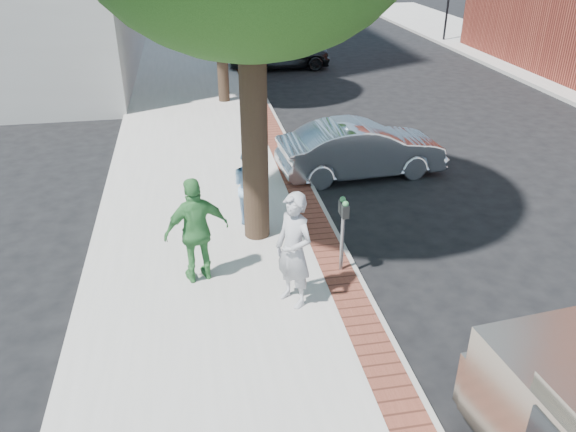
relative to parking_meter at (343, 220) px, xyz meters
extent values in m
plane|color=black|center=(-0.77, -0.28, -1.21)|extent=(120.00, 120.00, 0.00)
cube|color=#9E9991|center=(-2.27, 7.72, -1.13)|extent=(5.00, 60.00, 0.15)
cube|color=brown|center=(-0.07, 7.72, -1.05)|extent=(0.60, 60.00, 0.01)
cube|color=gray|center=(0.28, 7.72, -1.13)|extent=(0.10, 60.00, 0.15)
cylinder|color=black|center=(0.13, 21.72, 0.69)|extent=(0.12, 0.12, 3.80)
cylinder|color=black|center=(11.73, 21.72, 0.69)|extent=(0.12, 0.12, 3.80)
cylinder|color=black|center=(-1.37, 1.62, 1.14)|extent=(0.52, 0.52, 4.40)
cylinder|color=black|center=(-1.27, 11.72, 0.87)|extent=(0.40, 0.40, 3.85)
cylinder|color=gray|center=(0.00, 0.00, -0.48)|extent=(0.07, 0.07, 1.15)
cube|color=#2D3030|center=(0.00, -0.09, 0.21)|extent=(0.12, 0.14, 0.24)
cube|color=#2D3030|center=(0.00, 0.09, 0.21)|extent=(0.12, 0.14, 0.24)
sphere|color=#3F8C4C|center=(0.00, -0.09, 0.36)|extent=(0.11, 0.11, 0.11)
sphere|color=#3F8C4C|center=(0.00, 0.09, 0.36)|extent=(0.11, 0.11, 0.11)
imported|color=#A2A1A6|center=(-1.06, -0.82, -0.04)|extent=(0.82, 0.89, 2.03)
imported|color=#93BEE4|center=(-1.42, 2.14, -0.18)|extent=(1.01, 1.07, 1.75)
imported|color=#3C8542|center=(-2.60, 0.18, -0.06)|extent=(1.25, 0.76, 1.98)
imported|color=silver|center=(1.76, 4.61, -0.50)|extent=(4.40, 1.82, 1.42)
imported|color=black|center=(1.65, 17.03, -0.42)|extent=(4.63, 1.95, 1.56)
cube|color=gray|center=(1.53, -3.90, -0.50)|extent=(1.90, 1.06, 0.79)
cube|color=black|center=(1.48, -3.46, -0.17)|extent=(1.57, 0.18, 0.39)
camera|label=1|loc=(-2.54, -8.55, 4.72)|focal=35.00mm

